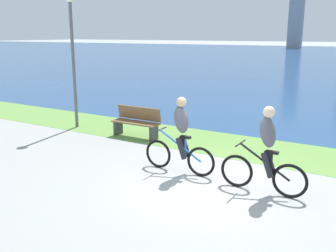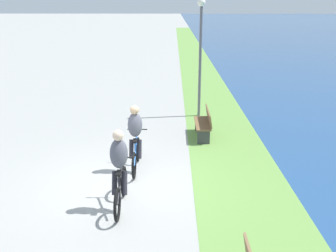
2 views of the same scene
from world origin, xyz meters
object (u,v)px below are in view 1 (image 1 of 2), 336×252
Objects in this scene: cyclist_trailing at (266,151)px; bench_far_along_path at (136,122)px; cyclist_lead at (180,136)px; lamppost_tall at (72,43)px.

bench_far_along_path is at bearing 155.37° from cyclist_trailing.
bench_far_along_path is (-4.49, 2.06, -0.39)m from cyclist_trailing.
cyclist_trailing reaches higher than bench_far_along_path.
cyclist_lead reaches higher than bench_far_along_path.
cyclist_trailing reaches higher than cyclist_lead.
lamppost_tall is (-4.97, 1.91, 1.89)m from cyclist_lead.
lamppost_tall is at bearing -179.75° from bench_far_along_path.
lamppost_tall is at bearing 159.01° from cyclist_lead.
cyclist_lead is at bearing -36.87° from bench_far_along_path.
lamppost_tall is (-2.42, -0.01, 2.28)m from bench_far_along_path.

